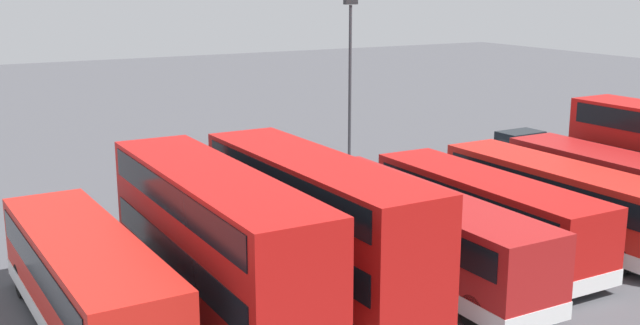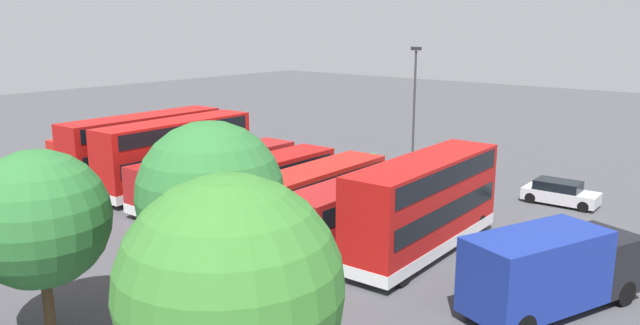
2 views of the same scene
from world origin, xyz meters
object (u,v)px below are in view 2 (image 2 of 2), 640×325
bus_double_decker_near_end (425,203)px  box_truck_blue (551,268)px  bus_double_decker_seventh (144,146)px  bus_single_deck_fifth (217,174)px  bus_double_decker_sixth (176,152)px  bus_single_deck_fourth (263,182)px  car_hatchback_silver (560,193)px  waste_bin_yellow (372,160)px  lamp_post_tall (414,101)px  car_small_green (301,158)px  bus_single_deck_far_end (125,149)px  bus_single_deck_second (362,205)px  bus_single_deck_third (313,193)px

bus_double_decker_near_end → box_truck_blue: bus_double_decker_near_end is taller
bus_double_decker_seventh → bus_single_deck_fifth: bearing=-179.8°
bus_double_decker_sixth → bus_double_decker_seventh: (3.40, 0.06, 0.00)m
bus_single_deck_fourth → bus_single_deck_fifth: same height
bus_double_decker_sixth → car_hatchback_silver: bus_double_decker_sixth is taller
bus_single_deck_fifth → box_truck_blue: (-20.95, 1.90, 0.08)m
bus_double_decker_near_end → bus_single_deck_fifth: bus_double_decker_near_end is taller
bus_double_decker_sixth → waste_bin_yellow: (-6.00, -13.55, -1.97)m
bus_double_decker_seventh → car_hatchback_silver: bus_double_decker_seventh is taller
bus_single_deck_fifth → bus_double_decker_sixth: bearing=-0.4°
bus_double_decker_sixth → lamp_post_tall: (-9.45, -13.68, 2.75)m
bus_single_deck_fifth → bus_double_decker_seventh: size_ratio=1.01×
bus_double_decker_seventh → car_small_green: size_ratio=2.66×
bus_single_deck_far_end → lamp_post_tall: lamp_post_tall is taller
bus_single_deck_second → bus_single_deck_fourth: same height
car_hatchback_silver → bus_single_deck_third: bearing=52.1°
bus_single_deck_fifth → waste_bin_yellow: size_ratio=12.20×
bus_single_deck_far_end → box_truck_blue: box_truck_blue is taller
bus_double_decker_sixth → box_truck_blue: bus_double_decker_sixth is taller
bus_single_deck_second → bus_double_decker_seventh: size_ratio=0.92×
bus_single_deck_second → car_small_green: size_ratio=2.45×
bus_single_deck_far_end → lamp_post_tall: 21.24m
bus_single_deck_third → bus_double_decker_sixth: bearing=2.9°
bus_single_deck_third → box_truck_blue: size_ratio=1.35×
car_hatchback_silver → waste_bin_yellow: (14.43, -1.08, -0.22)m
bus_double_decker_seventh → bus_single_deck_far_end: bearing=-11.9°
bus_double_decker_near_end → car_hatchback_silver: 12.51m
bus_double_decker_seventh → bus_single_deck_fourth: bearing=-177.1°
bus_single_deck_second → bus_single_deck_fifth: 10.57m
bus_single_deck_fourth → bus_double_decker_seventh: bearing=2.9°
car_small_green → waste_bin_yellow: car_small_green is taller
lamp_post_tall → bus_single_deck_fifth: bearing=68.2°
bus_double_decker_near_end → bus_single_deck_third: (7.06, -0.28, -0.83)m
bus_single_deck_fifth → car_hatchback_silver: size_ratio=2.69×
bus_double_decker_sixth → car_small_green: size_ratio=2.56×
bus_single_deck_fourth → waste_bin_yellow: size_ratio=10.98×
bus_single_deck_second → bus_single_deck_far_end: 21.51m
waste_bin_yellow → car_small_green: bearing=43.9°
bus_single_deck_third → waste_bin_yellow: 14.01m
bus_double_decker_sixth → car_small_green: 10.21m
bus_double_decker_near_end → bus_single_deck_third: bus_double_decker_near_end is taller
bus_single_deck_second → bus_double_decker_sixth: 14.57m
bus_single_deck_third → bus_single_deck_fourth: size_ratio=1.02×
bus_single_deck_third → lamp_post_tall: 13.69m
car_hatchback_silver → lamp_post_tall: size_ratio=0.48×
bus_double_decker_seventh → lamp_post_tall: (-12.85, -13.74, 2.75)m
bus_single_deck_third → bus_single_deck_fifth: (7.18, 0.61, 0.00)m
waste_bin_yellow → bus_single_deck_second: bearing=123.0°
box_truck_blue → waste_bin_yellow: 24.48m
bus_single_deck_third → bus_single_deck_fourth: same height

